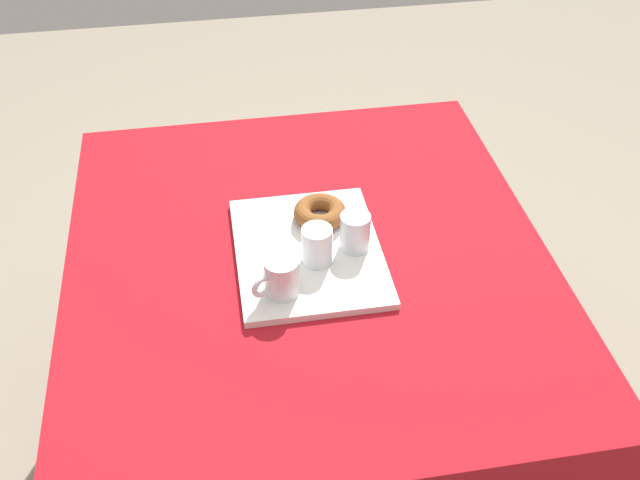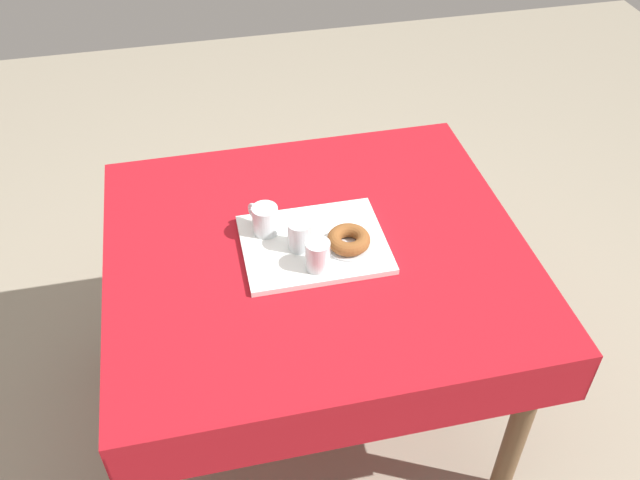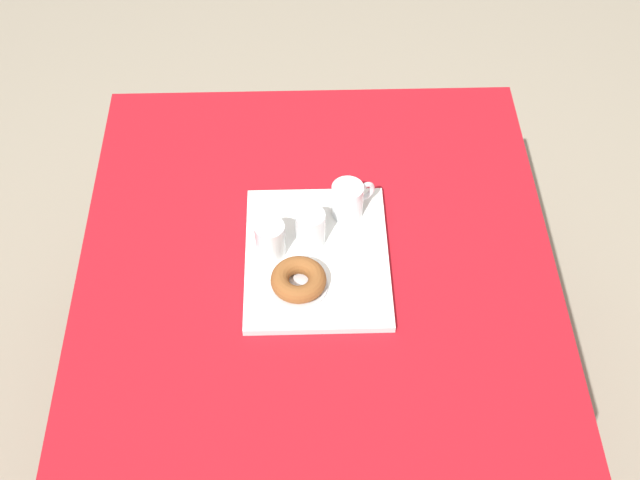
{
  "view_description": "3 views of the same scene",
  "coord_description": "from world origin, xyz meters",
  "px_view_note": "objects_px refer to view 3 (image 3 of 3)",
  "views": [
    {
      "loc": [
        -1.22,
        0.18,
        1.86
      ],
      "look_at": [
        -0.0,
        -0.03,
        0.8
      ],
      "focal_mm": 41.3,
      "sensor_mm": 36.0,
      "label": 1
    },
    {
      "loc": [
        -0.3,
        -1.41,
        2.07
      ],
      "look_at": [
        0.01,
        -0.03,
        0.81
      ],
      "focal_mm": 38.6,
      "sensor_mm": 36.0,
      "label": 2
    },
    {
      "loc": [
        1.19,
        -0.02,
        2.27
      ],
      "look_at": [
        -0.01,
        0.01,
        0.83
      ],
      "focal_mm": 48.03,
      "sensor_mm": 36.0,
      "label": 3
    }
  ],
  "objects_px": {
    "tea_mug_left": "(348,201)",
    "sugar_donut_left": "(298,280)",
    "water_glass_near": "(270,241)",
    "donut_plate_left": "(299,286)",
    "water_glass_far": "(310,229)",
    "serving_tray": "(315,257)",
    "dining_table": "(317,288)"
  },
  "relations": [
    {
      "from": "water_glass_far",
      "to": "sugar_donut_left",
      "type": "distance_m",
      "value": 0.14
    },
    {
      "from": "water_glass_far",
      "to": "sugar_donut_left",
      "type": "height_order",
      "value": "water_glass_far"
    },
    {
      "from": "dining_table",
      "to": "donut_plate_left",
      "type": "xyz_separation_m",
      "value": [
        0.08,
        -0.04,
        0.12
      ]
    },
    {
      "from": "donut_plate_left",
      "to": "water_glass_far",
      "type": "bearing_deg",
      "value": 167.86
    },
    {
      "from": "sugar_donut_left",
      "to": "dining_table",
      "type": "bearing_deg",
      "value": 153.48
    },
    {
      "from": "dining_table",
      "to": "donut_plate_left",
      "type": "distance_m",
      "value": 0.15
    },
    {
      "from": "water_glass_far",
      "to": "water_glass_near",
      "type": "bearing_deg",
      "value": -70.97
    },
    {
      "from": "water_glass_near",
      "to": "donut_plate_left",
      "type": "height_order",
      "value": "water_glass_near"
    },
    {
      "from": "donut_plate_left",
      "to": "water_glass_near",
      "type": "bearing_deg",
      "value": -148.76
    },
    {
      "from": "water_glass_near",
      "to": "donut_plate_left",
      "type": "relative_size",
      "value": 0.69
    },
    {
      "from": "serving_tray",
      "to": "tea_mug_left",
      "type": "relative_size",
      "value": 3.86
    },
    {
      "from": "serving_tray",
      "to": "water_glass_far",
      "type": "xyz_separation_m",
      "value": [
        -0.04,
        -0.01,
        0.05
      ]
    },
    {
      "from": "tea_mug_left",
      "to": "serving_tray",
      "type": "bearing_deg",
      "value": -31.98
    },
    {
      "from": "tea_mug_left",
      "to": "sugar_donut_left",
      "type": "distance_m",
      "value": 0.24
    },
    {
      "from": "serving_tray",
      "to": "tea_mug_left",
      "type": "xyz_separation_m",
      "value": [
        -0.13,
        0.08,
        0.05
      ]
    },
    {
      "from": "tea_mug_left",
      "to": "sugar_donut_left",
      "type": "height_order",
      "value": "tea_mug_left"
    },
    {
      "from": "water_glass_far",
      "to": "serving_tray",
      "type": "bearing_deg",
      "value": 13.3
    },
    {
      "from": "water_glass_near",
      "to": "sugar_donut_left",
      "type": "xyz_separation_m",
      "value": [
        0.1,
        0.06,
        -0.01
      ]
    },
    {
      "from": "tea_mug_left",
      "to": "donut_plate_left",
      "type": "xyz_separation_m",
      "value": [
        0.21,
        -0.12,
        -0.04
      ]
    },
    {
      "from": "tea_mug_left",
      "to": "sugar_donut_left",
      "type": "xyz_separation_m",
      "value": [
        0.21,
        -0.12,
        -0.01
      ]
    },
    {
      "from": "tea_mug_left",
      "to": "dining_table",
      "type": "bearing_deg",
      "value": -29.67
    },
    {
      "from": "water_glass_near",
      "to": "water_glass_far",
      "type": "xyz_separation_m",
      "value": [
        -0.03,
        0.09,
        0.0
      ]
    },
    {
      "from": "water_glass_far",
      "to": "tea_mug_left",
      "type": "bearing_deg",
      "value": 133.32
    },
    {
      "from": "donut_plate_left",
      "to": "tea_mug_left",
      "type": "bearing_deg",
      "value": 151.53
    },
    {
      "from": "tea_mug_left",
      "to": "sugar_donut_left",
      "type": "bearing_deg",
      "value": -28.47
    },
    {
      "from": "water_glass_far",
      "to": "donut_plate_left",
      "type": "relative_size",
      "value": 0.69
    },
    {
      "from": "water_glass_near",
      "to": "water_glass_far",
      "type": "relative_size",
      "value": 1.0
    },
    {
      "from": "serving_tray",
      "to": "tea_mug_left",
      "type": "bearing_deg",
      "value": 148.02
    },
    {
      "from": "water_glass_near",
      "to": "donut_plate_left",
      "type": "bearing_deg",
      "value": 31.24
    },
    {
      "from": "dining_table",
      "to": "sugar_donut_left",
      "type": "distance_m",
      "value": 0.17
    },
    {
      "from": "dining_table",
      "to": "serving_tray",
      "type": "relative_size",
      "value": 2.93
    },
    {
      "from": "serving_tray",
      "to": "water_glass_near",
      "type": "height_order",
      "value": "water_glass_near"
    }
  ]
}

